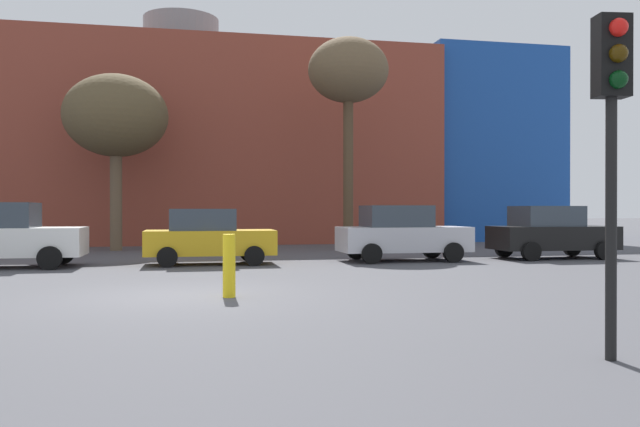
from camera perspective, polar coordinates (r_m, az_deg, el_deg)
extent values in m
plane|color=#47474C|center=(12.74, -12.61, -7.15)|extent=(200.00, 200.00, 0.00)
cube|color=brown|center=(35.50, -12.25, 5.68)|extent=(25.86, 10.52, 9.95)
cube|color=#19479E|center=(39.06, 13.03, 5.50)|extent=(7.35, 9.47, 10.38)
cylinder|color=slate|center=(36.55, -12.26, 15.06)|extent=(4.00, 4.00, 2.00)
cube|color=white|center=(20.38, -26.26, -2.29)|extent=(4.31, 1.85, 0.82)
cylinder|color=black|center=(21.02, -21.94, -3.32)|extent=(0.66, 0.23, 0.66)
cylinder|color=black|center=(19.17, -22.95, -3.67)|extent=(0.66, 0.23, 0.66)
cube|color=gold|center=(19.74, -9.75, -2.55)|extent=(3.89, 1.67, 0.74)
cube|color=#333D47|center=(19.71, -10.42, -0.53)|extent=(1.95, 1.48, 0.65)
cylinder|color=black|center=(20.69, -6.36, -3.44)|extent=(0.59, 0.20, 0.59)
cylinder|color=black|center=(18.99, -5.88, -3.78)|extent=(0.59, 0.20, 0.59)
cylinder|color=black|center=(20.61, -13.31, -3.46)|extent=(0.59, 0.20, 0.59)
cylinder|color=black|center=(18.91, -13.46, -3.81)|extent=(0.59, 0.20, 0.59)
cube|color=silver|center=(20.88, 7.44, -2.27)|extent=(4.15, 1.78, 0.79)
cube|color=#333D47|center=(20.78, 6.80, -0.24)|extent=(2.08, 1.58, 0.69)
cylinder|color=black|center=(22.21, 9.92, -3.14)|extent=(0.63, 0.22, 0.63)
cylinder|color=black|center=(20.54, 11.80, -3.42)|extent=(0.63, 0.22, 0.63)
cylinder|color=black|center=(21.37, 3.25, -3.27)|extent=(0.63, 0.22, 0.63)
cylinder|color=black|center=(19.63, 4.62, -3.59)|extent=(0.63, 0.22, 0.63)
cube|color=black|center=(23.18, 20.03, -2.04)|extent=(4.12, 1.77, 0.79)
cube|color=#333D47|center=(23.04, 19.51, -0.22)|extent=(2.06, 1.57, 0.69)
cylinder|color=black|center=(24.67, 21.54, -2.81)|extent=(0.63, 0.22, 0.63)
cylinder|color=black|center=(23.19, 23.99, -3.02)|extent=(0.63, 0.22, 0.63)
cylinder|color=black|center=(23.33, 16.08, -2.98)|extent=(0.63, 0.22, 0.63)
cylinder|color=black|center=(21.75, 18.30, -3.23)|extent=(0.63, 0.22, 0.63)
cylinder|color=black|center=(7.71, 24.51, -1.27)|extent=(0.12, 0.12, 2.89)
cube|color=black|center=(7.89, 24.54, 12.61)|extent=(0.39, 0.28, 0.90)
sphere|color=red|center=(7.84, 25.06, 14.80)|extent=(0.20, 0.20, 0.20)
sphere|color=#3C2905|center=(7.77, 25.06, 12.80)|extent=(0.20, 0.20, 0.20)
sphere|color=black|center=(7.72, 25.05, 10.77)|extent=(0.20, 0.20, 0.20)
cylinder|color=brown|center=(27.32, -17.72, 1.39)|extent=(0.48, 0.48, 4.34)
ellipsoid|color=brown|center=(27.58, -17.73, 8.31)|extent=(4.19, 4.19, 3.35)
cylinder|color=brown|center=(26.64, 2.53, 3.80)|extent=(0.42, 0.42, 6.54)
ellipsoid|color=brown|center=(27.22, 2.54, 12.65)|extent=(3.35, 3.35, 2.68)
cylinder|color=yellow|center=(12.24, -8.10, -4.63)|extent=(0.24, 0.24, 1.20)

